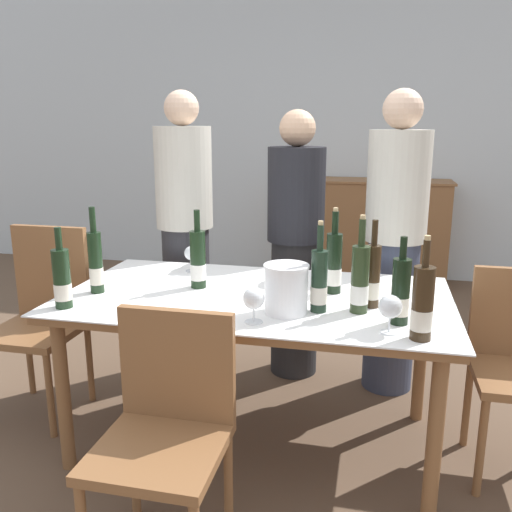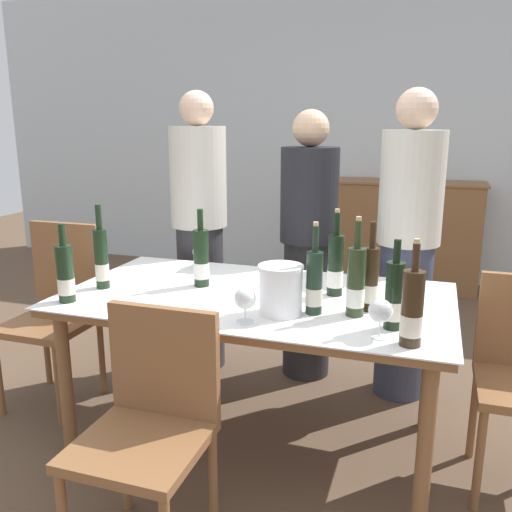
{
  "view_description": "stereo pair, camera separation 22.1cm",
  "coord_description": "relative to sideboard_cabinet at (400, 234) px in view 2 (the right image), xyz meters",
  "views": [
    {
      "loc": [
        0.51,
        -2.26,
        1.48
      ],
      "look_at": [
        0.0,
        0.0,
        0.91
      ],
      "focal_mm": 38.0,
      "sensor_mm": 36.0,
      "label": 1
    },
    {
      "loc": [
        0.73,
        -2.2,
        1.48
      ],
      "look_at": [
        0.0,
        0.0,
        0.91
      ],
      "focal_mm": 38.0,
      "sensor_mm": 36.0,
      "label": 2
    }
  ],
  "objects": [
    {
      "name": "chair_near_front",
      "position": [
        -0.61,
        -3.56,
        0.01
      ],
      "size": [
        0.42,
        0.42,
        0.86
      ],
      "color": "brown",
      "rests_on": "ground_plane"
    },
    {
      "name": "person_host",
      "position": [
        -1.05,
        -2.14,
        0.35
      ],
      "size": [
        0.33,
        0.33,
        1.67
      ],
      "color": "#2D2D33",
      "rests_on": "ground_plane"
    },
    {
      "name": "sideboard_cabinet",
      "position": [
        0.0,
        0.0,
        0.0
      ],
      "size": [
        1.42,
        0.46,
        0.98
      ],
      "color": "brown",
      "rests_on": "ground_plane"
    },
    {
      "name": "wine_bottle_6",
      "position": [
        -1.21,
        -3.19,
        0.36
      ],
      "size": [
        0.07,
        0.07,
        0.34
      ],
      "color": "black",
      "rests_on": "dining_table"
    },
    {
      "name": "wine_bottle_0",
      "position": [
        0.05,
        -2.9,
        0.37
      ],
      "size": [
        0.06,
        0.06,
        0.37
      ],
      "color": "#332314",
      "rests_on": "dining_table"
    },
    {
      "name": "person_guest_right",
      "position": [
        0.15,
        -2.13,
        0.34
      ],
      "size": [
        0.33,
        0.33,
        1.66
      ],
      "color": "#383F56",
      "rests_on": "ground_plane"
    },
    {
      "name": "wine_glass_1",
      "position": [
        0.12,
        -3.19,
        0.34
      ],
      "size": [
        0.09,
        0.09,
        0.15
      ],
      "color": "white",
      "rests_on": "dining_table"
    },
    {
      "name": "chair_left_end",
      "position": [
        -1.61,
        -2.76,
        0.06
      ],
      "size": [
        0.42,
        0.42,
        0.96
      ],
      "color": "brown",
      "rests_on": "ground_plane"
    },
    {
      "name": "dining_table",
      "position": [
        -0.46,
        -2.85,
        0.17
      ],
      "size": [
        1.72,
        0.95,
        0.73
      ],
      "color": "brown",
      "rests_on": "ground_plane"
    },
    {
      "name": "wine_glass_2",
      "position": [
        -0.87,
        -2.54,
        0.34
      ],
      "size": [
        0.07,
        0.07,
        0.13
      ],
      "color": "white",
      "rests_on": "dining_table"
    },
    {
      "name": "wine_bottle_7",
      "position": [
        -0.0,
        -2.98,
        0.38
      ],
      "size": [
        0.07,
        0.07,
        0.4
      ],
      "color": "#28381E",
      "rests_on": "dining_table"
    },
    {
      "name": "ice_bucket",
      "position": [
        -0.29,
        -3.05,
        0.35
      ],
      "size": [
        0.18,
        0.18,
        0.2
      ],
      "color": "white",
      "rests_on": "dining_table"
    },
    {
      "name": "wine_bottle_8",
      "position": [
        -0.75,
        -2.8,
        0.37
      ],
      "size": [
        0.07,
        0.07,
        0.37
      ],
      "color": "black",
      "rests_on": "dining_table"
    },
    {
      "name": "back_wall",
      "position": [
        -0.46,
        0.29,
        0.91
      ],
      "size": [
        8.0,
        0.1,
        2.8
      ],
      "color": "silver",
      "rests_on": "ground_plane"
    },
    {
      "name": "person_guest_left",
      "position": [
        -0.4,
        -2.05,
        0.29
      ],
      "size": [
        0.33,
        0.33,
        1.56
      ],
      "color": "#262628",
      "rests_on": "ground_plane"
    },
    {
      "name": "ground_plane",
      "position": [
        -0.46,
        -2.85,
        -0.49
      ],
      "size": [
        12.0,
        12.0,
        0.0
      ],
      "primitive_type": "plane",
      "color": "brown"
    },
    {
      "name": "wine_bottle_5",
      "position": [
        0.23,
        -3.22,
        0.37
      ],
      "size": [
        0.08,
        0.08,
        0.38
      ],
      "color": "#332314",
      "rests_on": "dining_table"
    },
    {
      "name": "wine_bottle_4",
      "position": [
        -0.13,
        -2.74,
        0.38
      ],
      "size": [
        0.07,
        0.07,
        0.39
      ],
      "color": "black",
      "rests_on": "dining_table"
    },
    {
      "name": "wine_bottle_1",
      "position": [
        -0.16,
        -3.01,
        0.37
      ],
      "size": [
        0.07,
        0.07,
        0.38
      ],
      "color": "#1E3323",
      "rests_on": "dining_table"
    },
    {
      "name": "wine_bottle_3",
      "position": [
        -1.17,
        -2.97,
        0.38
      ],
      "size": [
        0.06,
        0.06,
        0.39
      ],
      "color": "black",
      "rests_on": "dining_table"
    },
    {
      "name": "wine_bottle_2",
      "position": [
        0.16,
        -3.08,
        0.37
      ],
      "size": [
        0.07,
        0.07,
        0.34
      ],
      "color": "black",
      "rests_on": "dining_table"
    },
    {
      "name": "wine_glass_0",
      "position": [
        -0.39,
        -3.19,
        0.34
      ],
      "size": [
        0.08,
        0.08,
        0.14
      ],
      "color": "white",
      "rests_on": "dining_table"
    }
  ]
}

